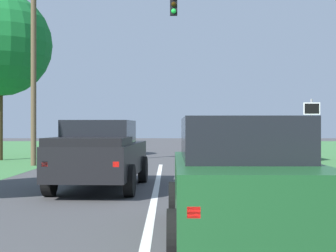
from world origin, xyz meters
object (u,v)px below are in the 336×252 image
(pickup_truck_lead, at_px, (100,154))
(traffic_light, at_px, (71,44))
(red_suv_near, at_px, (239,175))
(crossing_suv_far, at_px, (271,141))
(keep_moving_sign, at_px, (311,126))

(pickup_truck_lead, relative_size, traffic_light, 0.65)
(traffic_light, bearing_deg, red_suv_near, -69.76)
(pickup_truck_lead, xyz_separation_m, traffic_light, (-2.36, 8.25, 4.39))
(traffic_light, height_order, crossing_suv_far, traffic_light)
(red_suv_near, distance_m, keep_moving_sign, 11.14)
(traffic_light, bearing_deg, crossing_suv_far, 21.17)
(red_suv_near, distance_m, traffic_light, 15.94)
(red_suv_near, bearing_deg, keep_moving_sign, 68.50)
(keep_moving_sign, bearing_deg, traffic_light, 156.70)
(keep_moving_sign, relative_size, crossing_suv_far, 0.62)
(pickup_truck_lead, relative_size, keep_moving_sign, 1.96)
(red_suv_near, relative_size, keep_moving_sign, 1.77)
(red_suv_near, height_order, crossing_suv_far, red_suv_near)
(pickup_truck_lead, bearing_deg, keep_moving_sign, 30.97)
(red_suv_near, xyz_separation_m, keep_moving_sign, (4.07, 10.35, 0.75))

